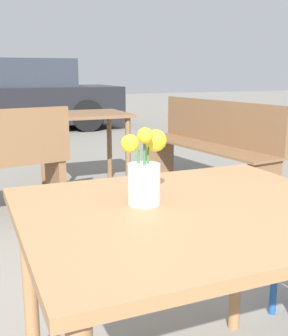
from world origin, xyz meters
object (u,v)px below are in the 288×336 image
flower_vase (144,175)px  table_back (83,126)px  table_front (191,237)px  parked_car (14,97)px  bench_middle (210,143)px

flower_vase → table_back: 2.82m
table_front → table_back: table_back is taller
table_front → table_back: 2.87m
table_back → parked_car: bearing=91.1°
table_front → bench_middle: 2.75m
table_front → parked_car: 7.59m
table_back → bench_middle: bearing=-27.2°
parked_car → flower_vase: bearing=-93.6°
table_front → table_back: size_ratio=1.21×
bench_middle → parked_car: 5.42m
table_front → bench_middle: bearing=56.6°
flower_vase → bench_middle: bearing=53.7°
bench_middle → table_back: bearing=152.8°
flower_vase → bench_middle: flower_vase is taller
flower_vase → table_front: bearing=-34.6°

